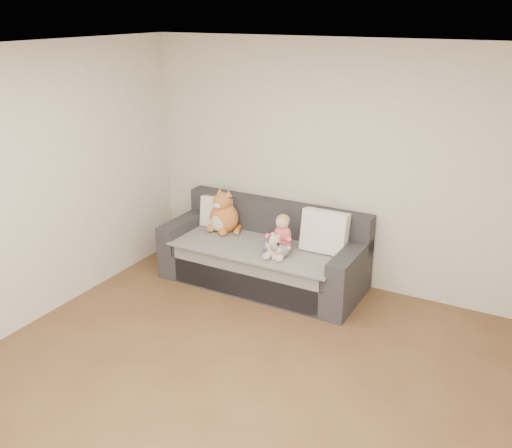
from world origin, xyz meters
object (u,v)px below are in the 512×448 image
at_px(toddler, 281,237).
at_px(teddy_bear, 275,248).
at_px(sofa, 264,256).
at_px(plush_cat, 224,215).
at_px(sippy_cup, 267,250).

distance_m(toddler, teddy_bear, 0.18).
height_order(sofa, teddy_bear, sofa).
relative_size(sofa, teddy_bear, 8.15).
relative_size(plush_cat, teddy_bear, 1.92).
xyz_separation_m(toddler, teddy_bear, (0.01, -0.16, -0.06)).
relative_size(sofa, sippy_cup, 17.86).
relative_size(toddler, plush_cat, 0.80).
xyz_separation_m(sofa, teddy_bear, (0.28, -0.31, 0.27)).
height_order(toddler, sippy_cup, toddler).
bearing_deg(teddy_bear, sofa, 152.34).
distance_m(toddler, sippy_cup, 0.21).
relative_size(sofa, plush_cat, 4.24).
relative_size(toddler, teddy_bear, 1.54).
xyz_separation_m(toddler, sippy_cup, (-0.09, -0.16, -0.11)).
distance_m(plush_cat, teddy_bear, 0.93).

